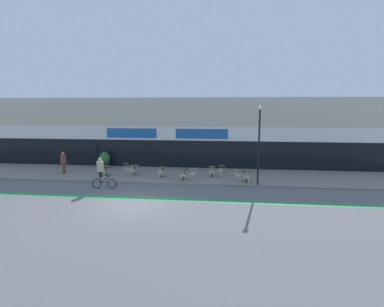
{
  "coord_description": "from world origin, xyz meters",
  "views": [
    {
      "loc": [
        5.15,
        -15.67,
        5.47
      ],
      "look_at": [
        2.78,
        5.5,
        2.1
      ],
      "focal_mm": 28.0,
      "sensor_mm": 36.0,
      "label": 1
    }
  ],
  "objects": [
    {
      "name": "cafe_chair_4_side",
      "position": [
        4.82,
        6.89,
        0.64
      ],
      "size": [
        0.58,
        0.41,
        0.9
      ],
      "rotation": [
        0.0,
        0.0,
        3.11
      ],
      "color": "beige",
      "rests_on": "sidewalk_slab"
    },
    {
      "name": "bistro_table_1",
      "position": [
        -1.92,
        6.82,
        0.65
      ],
      "size": [
        0.7,
        0.7,
        0.74
      ],
      "color": "black",
      "rests_on": "sidewalk_slab"
    },
    {
      "name": "cafe_chair_4_near",
      "position": [
        4.21,
        6.27,
        0.64
      ],
      "size": [
        0.45,
        0.6,
        0.9
      ],
      "rotation": [
        0.0,
        0.0,
        1.72
      ],
      "color": "beige",
      "rests_on": "sidewalk_slab"
    },
    {
      "name": "cafe_chair_3_near",
      "position": [
        2.18,
        5.03,
        0.64
      ],
      "size": [
        0.43,
        0.59,
        0.9
      ],
      "rotation": [
        0.0,
        0.0,
        1.66
      ],
      "color": "beige",
      "rests_on": "sidewalk_slab"
    },
    {
      "name": "bistro_table_4",
      "position": [
        4.19,
        6.89,
        0.66
      ],
      "size": [
        0.63,
        0.63,
        0.77
      ],
      "color": "black",
      "rests_on": "sidewalk_slab"
    },
    {
      "name": "cafe_chair_5_near",
      "position": [
        6.68,
        4.97,
        0.64
      ],
      "size": [
        0.41,
        0.58,
        0.9
      ],
      "rotation": [
        0.0,
        0.0,
        1.59
      ],
      "color": "beige",
      "rests_on": "sidewalk_slab"
    },
    {
      "name": "bike_lane_stripe",
      "position": [
        0.0,
        1.21,
        0.0
      ],
      "size": [
        36.0,
        0.7,
        0.01
      ],
      "primitive_type": "cube",
      "color": "#2D844C",
      "rests_on": "ground"
    },
    {
      "name": "pedestrian_near_end",
      "position": [
        -7.74,
        6.64,
        1.15
      ],
      "size": [
        0.5,
        0.5,
        1.73
      ],
      "rotation": [
        0.0,
        0.0,
        3.28
      ],
      "color": "#4C3D2D",
      "rests_on": "sidewalk_slab"
    },
    {
      "name": "planter_pot",
      "position": [
        -5.34,
        9.12,
        0.87
      ],
      "size": [
        0.9,
        0.9,
        1.38
      ],
      "color": "#232326",
      "rests_on": "sidewalk_slab"
    },
    {
      "name": "cyclist_0",
      "position": [
        -3.06,
        3.07,
        1.23
      ],
      "size": [
        1.68,
        0.54,
        2.1
      ],
      "rotation": [
        0.0,
        0.0,
        0.09
      ],
      "color": "black",
      "rests_on": "ground"
    },
    {
      "name": "cafe_chair_0_near",
      "position": [
        -4.11,
        5.73,
        0.64
      ],
      "size": [
        0.42,
        0.58,
        0.9
      ],
      "rotation": [
        0.0,
        0.0,
        1.53
      ],
      "color": "beige",
      "rests_on": "sidewalk_slab"
    },
    {
      "name": "ground_plane",
      "position": [
        0.0,
        0.0,
        0.0
      ],
      "size": [
        120.0,
        120.0,
        0.0
      ],
      "primitive_type": "plane",
      "color": "#5B5B60"
    },
    {
      "name": "cafe_chair_3_side",
      "position": [
        2.8,
        5.66,
        0.64
      ],
      "size": [
        0.58,
        0.42,
        0.9
      ],
      "rotation": [
        0.0,
        0.0,
        3.09
      ],
      "color": "beige",
      "rests_on": "sidewalk_slab"
    },
    {
      "name": "sidewalk_slab",
      "position": [
        0.0,
        7.25,
        0.06
      ],
      "size": [
        40.0,
        5.5,
        0.12
      ],
      "primitive_type": "cube",
      "color": "slate",
      "rests_on": "ground"
    },
    {
      "name": "cafe_chair_1_near",
      "position": [
        -1.93,
        6.19,
        0.64
      ],
      "size": [
        0.44,
        0.6,
        0.9
      ],
      "rotation": [
        0.0,
        0.0,
        1.45
      ],
      "color": "beige",
      "rests_on": "sidewalk_slab"
    },
    {
      "name": "bistro_table_2",
      "position": [
        0.39,
        6.36,
        0.64
      ],
      "size": [
        0.7,
        0.7,
        0.72
      ],
      "color": "black",
      "rests_on": "sidewalk_slab"
    },
    {
      "name": "lamp_post",
      "position": [
        7.42,
        4.77,
        3.2
      ],
      "size": [
        0.26,
        0.26,
        5.35
      ],
      "color": "black",
      "rests_on": "sidewalk_slab"
    },
    {
      "name": "bistro_table_0",
      "position": [
        -4.1,
        6.36,
        0.63
      ],
      "size": [
        0.73,
        0.73,
        0.72
      ],
      "color": "black",
      "rests_on": "sidewalk_slab"
    },
    {
      "name": "bistro_table_5",
      "position": [
        6.68,
        5.6,
        0.63
      ],
      "size": [
        0.73,
        0.73,
        0.71
      ],
      "color": "black",
      "rests_on": "sidewalk_slab"
    },
    {
      "name": "bistro_table_3",
      "position": [
        2.17,
        5.66,
        0.66
      ],
      "size": [
        0.67,
        0.67,
        0.76
      ],
      "color": "black",
      "rests_on": "sidewalk_slab"
    },
    {
      "name": "cafe_chair_2_near",
      "position": [
        0.39,
        5.74,
        0.64
      ],
      "size": [
        0.41,
        0.58,
        0.9
      ],
      "rotation": [
        0.0,
        0.0,
        1.59
      ],
      "color": "beige",
      "rests_on": "sidewalk_slab"
    },
    {
      "name": "storefront_facade",
      "position": [
        0.0,
        11.97,
        3.09
      ],
      "size": [
        40.0,
        4.06,
        6.21
      ],
      "color": "beige",
      "rests_on": "ground"
    },
    {
      "name": "cafe_chair_1_side",
      "position": [
        -2.54,
        6.82,
        0.64
      ],
      "size": [
        0.59,
        0.44,
        0.9
      ],
      "rotation": [
        0.0,
        0.0,
        -0.09
      ],
      "color": "beige",
      "rests_on": "sidewalk_slab"
    },
    {
      "name": "cafe_chair_5_side",
      "position": [
        6.06,
        5.6,
        0.64
      ],
      "size": [
        0.59,
        0.42,
        0.9
      ],
      "rotation": [
        0.0,
        0.0,
        0.06
      ],
      "color": "beige",
      "rests_on": "sidewalk_slab"
    }
  ]
}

